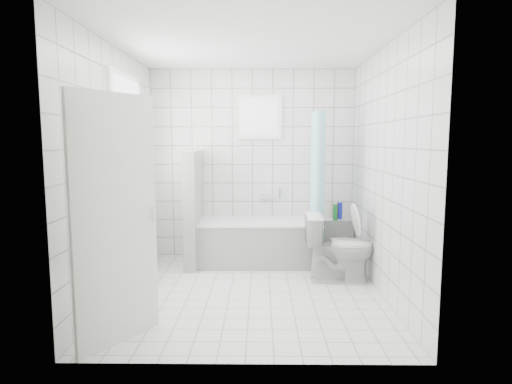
{
  "coord_description": "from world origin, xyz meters",
  "views": [
    {
      "loc": [
        0.11,
        -4.46,
        1.63
      ],
      "look_at": [
        0.06,
        0.35,
        1.05
      ],
      "focal_mm": 30.0,
      "sensor_mm": 36.0,
      "label": 1
    }
  ],
  "objects": [
    {
      "name": "ledge_bottles",
      "position": [
        1.17,
        1.36,
        0.66
      ],
      "size": [
        0.15,
        0.17,
        0.23
      ],
      "color": "#1824C5",
      "rests_on": "tiled_ledge"
    },
    {
      "name": "window_sill",
      "position": [
        -1.31,
        0.3,
        0.86
      ],
      "size": [
        0.18,
        1.02,
        0.08
      ],
      "primitive_type": "cube",
      "color": "white",
      "rests_on": "wall_left"
    },
    {
      "name": "wall_back",
      "position": [
        0.0,
        1.5,
        1.3
      ],
      "size": [
        2.8,
        0.02,
        2.6
      ],
      "primitive_type": "cube",
      "color": "white",
      "rests_on": "ground"
    },
    {
      "name": "wall_right",
      "position": [
        1.4,
        0.0,
        1.3
      ],
      "size": [
        0.02,
        3.0,
        2.6
      ],
      "primitive_type": "cube",
      "color": "white",
      "rests_on": "ground"
    },
    {
      "name": "toilet",
      "position": [
        1.03,
        0.4,
        0.4
      ],
      "size": [
        0.79,
        0.46,
        0.8
      ],
      "primitive_type": "imported",
      "rotation": [
        0.0,
        0.0,
        1.55
      ],
      "color": "silver",
      "rests_on": "ground"
    },
    {
      "name": "wall_front",
      "position": [
        0.0,
        -1.5,
        1.3
      ],
      "size": [
        2.8,
        0.02,
        2.6
      ],
      "primitive_type": "cube",
      "color": "white",
      "rests_on": "ground"
    },
    {
      "name": "tub_faucet",
      "position": [
        0.2,
        1.46,
        0.85
      ],
      "size": [
        0.18,
        0.06,
        0.06
      ],
      "primitive_type": "cube",
      "color": "silver",
      "rests_on": "wall_back"
    },
    {
      "name": "wall_left",
      "position": [
        -1.4,
        0.0,
        1.3
      ],
      "size": [
        0.02,
        3.0,
        2.6
      ],
      "primitive_type": "cube",
      "color": "white",
      "rests_on": "ground"
    },
    {
      "name": "tiled_ledge",
      "position": [
        1.18,
        1.38,
        0.28
      ],
      "size": [
        0.4,
        0.24,
        0.55
      ],
      "primitive_type": "cube",
      "color": "white",
      "rests_on": "ground"
    },
    {
      "name": "partition_wall",
      "position": [
        -0.76,
        1.07,
        0.75
      ],
      "size": [
        0.15,
        0.85,
        1.5
      ],
      "primitive_type": "cube",
      "color": "white",
      "rests_on": "ground"
    },
    {
      "name": "shower_curtain",
      "position": [
        0.84,
        0.97,
        1.1
      ],
      "size": [
        0.14,
        0.48,
        1.78
      ],
      "primitive_type": null,
      "color": "#52DCF0",
      "rests_on": "curtain_rod"
    },
    {
      "name": "bathtub",
      "position": [
        0.1,
        1.12,
        0.29
      ],
      "size": [
        1.6,
        0.77,
        0.58
      ],
      "color": "white",
      "rests_on": "ground"
    },
    {
      "name": "ceiling",
      "position": [
        0.0,
        0.0,
        2.6
      ],
      "size": [
        3.0,
        3.0,
        0.0
      ],
      "primitive_type": "plane",
      "rotation": [
        3.14,
        0.0,
        0.0
      ],
      "color": "white",
      "rests_on": "ground"
    },
    {
      "name": "sill_bottles",
      "position": [
        -1.3,
        0.26,
        1.05
      ],
      "size": [
        0.18,
        0.64,
        0.33
      ],
      "color": "#CA4E9A",
      "rests_on": "window_sill"
    },
    {
      "name": "window_left",
      "position": [
        -1.35,
        0.3,
        1.6
      ],
      "size": [
        0.01,
        0.9,
        1.4
      ],
      "primitive_type": "cube",
      "color": "white",
      "rests_on": "wall_left"
    },
    {
      "name": "curtain_rod",
      "position": [
        0.84,
        1.1,
        2.0
      ],
      "size": [
        0.02,
        0.8,
        0.02
      ],
      "primitive_type": "cylinder",
      "rotation": [
        1.57,
        0.0,
        0.0
      ],
      "color": "silver",
      "rests_on": "wall_back"
    },
    {
      "name": "door",
      "position": [
        -1.03,
        -1.15,
        1.0
      ],
      "size": [
        0.47,
        0.69,
        2.0
      ],
      "primitive_type": "cube",
      "rotation": [
        0.0,
        0.0,
        -0.58
      ],
      "color": "silver",
      "rests_on": "ground"
    },
    {
      "name": "window_back",
      "position": [
        0.1,
        1.46,
        1.95
      ],
      "size": [
        0.5,
        0.01,
        0.5
      ],
      "primitive_type": "cube",
      "color": "white",
      "rests_on": "wall_back"
    },
    {
      "name": "ground",
      "position": [
        0.0,
        0.0,
        0.0
      ],
      "size": [
        3.0,
        3.0,
        0.0
      ],
      "primitive_type": "plane",
      "color": "white",
      "rests_on": "ground"
    }
  ]
}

